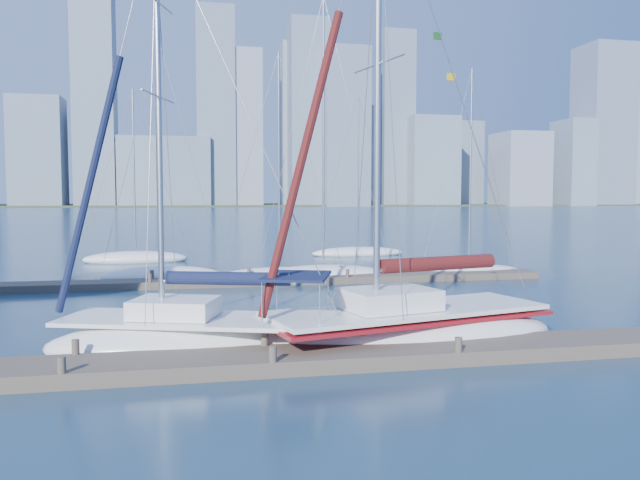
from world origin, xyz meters
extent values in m
plane|color=#162E48|center=(0.00, 0.00, 0.00)|extent=(700.00, 700.00, 0.00)
cube|color=brown|center=(0.00, 0.00, 0.20)|extent=(26.00, 2.00, 0.40)
cube|color=brown|center=(2.00, 16.00, 0.18)|extent=(30.00, 1.80, 0.36)
cube|color=#38472D|center=(0.00, 320.00, 0.00)|extent=(800.00, 100.00, 1.50)
ellipsoid|color=white|center=(-1.91, 2.27, 0.25)|extent=(8.91, 5.28, 1.48)
cube|color=white|center=(-1.91, 2.27, 0.94)|extent=(8.24, 4.87, 0.12)
cube|color=white|center=(-2.47, 2.46, 1.29)|extent=(2.82, 2.45, 0.54)
cylinder|color=silver|center=(-2.85, 2.58, 6.86)|extent=(0.18, 0.18, 11.75)
cylinder|color=silver|center=(-0.94, 1.95, 2.08)|extent=(3.84, 1.35, 0.10)
cylinder|color=black|center=(-0.94, 1.95, 2.18)|extent=(3.63, 1.53, 0.40)
cube|color=black|center=(0.99, 1.32, 2.28)|extent=(2.43, 2.79, 0.08)
ellipsoid|color=white|center=(4.54, 1.86, 0.28)|extent=(10.02, 5.30, 1.67)
cube|color=white|center=(4.54, 1.86, 1.06)|extent=(9.27, 4.89, 0.13)
cube|color=white|center=(3.89, 1.70, 1.45)|extent=(3.08, 2.61, 0.61)
cylinder|color=silver|center=(3.46, 1.60, 7.77)|extent=(0.20, 0.20, 13.31)
cylinder|color=silver|center=(5.66, 2.13, 2.34)|extent=(4.42, 1.18, 0.11)
cylinder|color=#48140F|center=(5.66, 2.13, 2.46)|extent=(4.15, 1.42, 0.45)
cube|color=maroon|center=(4.54, 1.86, 0.87)|extent=(9.50, 5.06, 0.11)
ellipsoid|color=white|center=(-3.56, 18.78, 0.20)|extent=(6.91, 3.75, 1.12)
cylinder|color=silver|center=(-3.56, 18.78, 6.99)|extent=(0.12, 0.12, 11.94)
ellipsoid|color=white|center=(2.75, 17.58, 0.19)|extent=(7.22, 4.76, 1.03)
cylinder|color=silver|center=(2.75, 17.58, 6.62)|extent=(0.11, 0.11, 11.38)
ellipsoid|color=white|center=(5.15, 17.28, 0.21)|extent=(7.57, 4.76, 1.18)
cylinder|color=silver|center=(5.15, 17.28, 8.22)|extent=(0.13, 0.13, 14.29)
ellipsoid|color=white|center=(13.84, 17.34, 0.17)|extent=(6.74, 3.41, 0.95)
cylinder|color=silver|center=(13.84, 17.34, 6.36)|extent=(0.10, 0.10, 10.98)
ellipsoid|color=white|center=(-5.83, 28.93, 0.21)|extent=(7.45, 3.55, 1.14)
cylinder|color=silver|center=(-5.83, 28.93, 6.50)|extent=(0.12, 0.12, 10.92)
ellipsoid|color=white|center=(10.73, 30.59, 0.18)|extent=(7.57, 3.50, 1.00)
cylinder|color=silver|center=(10.73, 30.59, 6.62)|extent=(0.11, 0.11, 11.43)
cube|color=slate|center=(-69.73, 287.50, 24.76)|extent=(22.75, 17.63, 49.53)
cube|color=#919BAE|center=(-47.55, 309.43, 21.14)|extent=(14.77, 17.61, 42.28)
cube|color=gray|center=(-25.94, 284.92, 16.09)|extent=(17.39, 19.81, 32.18)
cube|color=slate|center=(-4.22, 286.68, 16.25)|extent=(22.57, 16.86, 32.51)
cube|color=#919BAE|center=(21.35, 289.48, 37.51)|extent=(21.12, 14.99, 75.03)
cube|color=gray|center=(51.90, 304.67, 41.28)|extent=(16.53, 17.46, 82.56)
cube|color=slate|center=(70.99, 278.50, 37.76)|extent=(21.37, 18.95, 75.51)
cube|color=#919BAE|center=(91.42, 294.72, 25.24)|extent=(13.58, 17.11, 50.47)
cube|color=gray|center=(115.77, 279.60, 22.20)|extent=(24.35, 18.80, 44.39)
cube|color=slate|center=(147.05, 309.52, 23.02)|extent=(16.28, 17.52, 46.03)
cube|color=#919BAE|center=(164.09, 278.94, 18.71)|extent=(23.51, 23.94, 37.42)
cube|color=gray|center=(194.50, 279.05, 22.31)|extent=(14.69, 21.38, 44.62)
cube|color=slate|center=(213.93, 282.23, 42.34)|extent=(24.86, 23.60, 84.67)
cube|color=#919BAE|center=(241.25, 301.60, 31.73)|extent=(16.57, 17.08, 63.46)
cube|color=slate|center=(-45.00, 290.00, 57.80)|extent=(18.17, 18.00, 115.59)
cube|color=slate|center=(10.00, 290.00, 46.99)|extent=(17.98, 18.00, 93.99)
cube|color=slate|center=(55.00, 290.00, 45.50)|extent=(18.71, 18.00, 91.01)
cube|color=slate|center=(100.00, 290.00, 43.67)|extent=(16.33, 18.00, 87.34)
camera|label=1|loc=(-1.95, -16.25, 4.54)|focal=35.00mm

